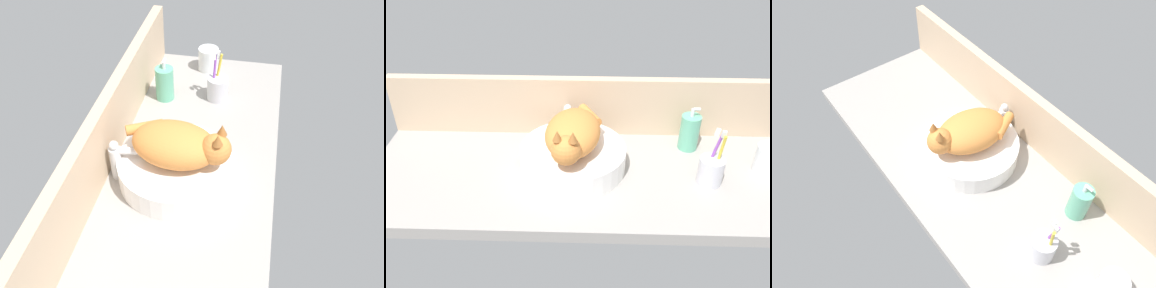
# 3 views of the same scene
# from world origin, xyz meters

# --- Properties ---
(ground_plane) EXTENTS (1.36, 0.53, 0.04)m
(ground_plane) POSITION_xyz_m (0.00, 0.00, -0.02)
(ground_plane) COLOR #9E9993
(backsplash_panel) EXTENTS (1.36, 0.04, 0.21)m
(backsplash_panel) POSITION_xyz_m (0.00, 0.25, 0.11)
(backsplash_panel) COLOR #CCAD8C
(backsplash_panel) RESTS_ON ground_plane
(sink_basin) EXTENTS (0.34, 0.34, 0.08)m
(sink_basin) POSITION_xyz_m (-0.02, 0.03, 0.04)
(sink_basin) COLOR white
(sink_basin) RESTS_ON ground_plane
(cat) EXTENTS (0.20, 0.32, 0.14)m
(cat) POSITION_xyz_m (-0.02, 0.01, 0.13)
(cat) COLOR orange
(cat) RESTS_ON sink_basin
(faucet) EXTENTS (0.04, 0.12, 0.14)m
(faucet) POSITION_xyz_m (-0.05, 0.19, 0.07)
(faucet) COLOR silver
(faucet) RESTS_ON ground_plane
(soap_dispenser) EXTENTS (0.07, 0.07, 0.16)m
(soap_dispenser) POSITION_xyz_m (0.37, 0.15, 0.06)
(soap_dispenser) COLOR #60B793
(soap_dispenser) RESTS_ON ground_plane
(toothbrush_cup) EXTENTS (0.08, 0.08, 0.19)m
(toothbrush_cup) POSITION_xyz_m (0.40, -0.04, 0.05)
(toothbrush_cup) COLOR silver
(toothbrush_cup) RESTS_ON ground_plane
(water_glass) EXTENTS (0.08, 0.08, 0.09)m
(water_glass) POSITION_xyz_m (0.60, 0.03, 0.04)
(water_glass) COLOR white
(water_glass) RESTS_ON ground_plane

